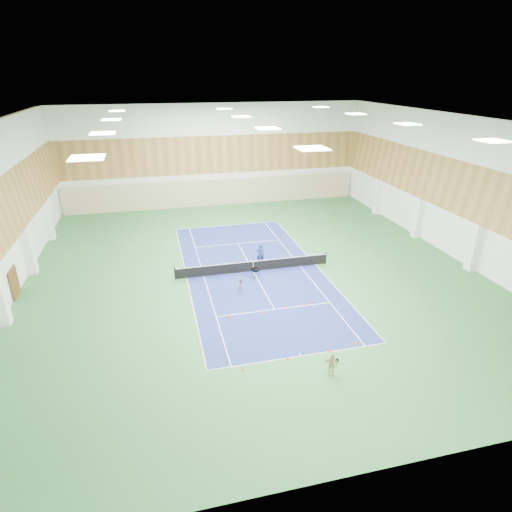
# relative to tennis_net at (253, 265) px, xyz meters

# --- Properties ---
(ground) EXTENTS (40.00, 40.00, 0.00)m
(ground) POSITION_rel_tennis_net_xyz_m (0.00, 0.00, -0.55)
(ground) COLOR #2D6936
(ground) RESTS_ON ground
(room_shell) EXTENTS (36.00, 40.00, 12.00)m
(room_shell) POSITION_rel_tennis_net_xyz_m (0.00, 0.00, 5.45)
(room_shell) COLOR white
(room_shell) RESTS_ON ground
(wood_cladding) EXTENTS (36.00, 40.00, 8.00)m
(wood_cladding) POSITION_rel_tennis_net_xyz_m (0.00, 0.00, 7.45)
(wood_cladding) COLOR #A5783D
(wood_cladding) RESTS_ON room_shell
(ceiling_light_grid) EXTENTS (21.40, 25.40, 0.06)m
(ceiling_light_grid) POSITION_rel_tennis_net_xyz_m (0.00, 0.00, 11.37)
(ceiling_light_grid) COLOR white
(ceiling_light_grid) RESTS_ON room_shell
(court_surface) EXTENTS (10.97, 23.77, 0.01)m
(court_surface) POSITION_rel_tennis_net_xyz_m (0.00, 0.00, -0.55)
(court_surface) COLOR navy
(court_surface) RESTS_ON ground
(tennis_balls_scatter) EXTENTS (10.57, 22.77, 0.07)m
(tennis_balls_scatter) POSITION_rel_tennis_net_xyz_m (0.00, 0.00, -0.50)
(tennis_balls_scatter) COLOR #B2D123
(tennis_balls_scatter) RESTS_ON ground
(tennis_net) EXTENTS (12.80, 0.10, 1.10)m
(tennis_net) POSITION_rel_tennis_net_xyz_m (0.00, 0.00, 0.00)
(tennis_net) COLOR black
(tennis_net) RESTS_ON ground
(back_curtain) EXTENTS (35.40, 0.16, 3.20)m
(back_curtain) POSITION_rel_tennis_net_xyz_m (0.00, 19.75, 1.05)
(back_curtain) COLOR #C6B793
(back_curtain) RESTS_ON ground
(door_left_b) EXTENTS (0.08, 1.80, 2.20)m
(door_left_b) POSITION_rel_tennis_net_xyz_m (-17.92, 0.00, 0.55)
(door_left_b) COLOR #593319
(door_left_b) RESTS_ON ground
(coach) EXTENTS (0.70, 0.47, 1.91)m
(coach) POSITION_rel_tennis_net_xyz_m (0.91, 1.24, 0.40)
(coach) COLOR navy
(coach) RESTS_ON ground
(child_court) EXTENTS (0.52, 0.41, 1.07)m
(child_court) POSITION_rel_tennis_net_xyz_m (-1.70, -3.19, -0.01)
(child_court) COLOR gray
(child_court) RESTS_ON ground
(child_apron) EXTENTS (0.85, 0.59, 1.34)m
(child_apron) POSITION_rel_tennis_net_xyz_m (1.05, -13.81, 0.12)
(child_apron) COLOR tan
(child_apron) RESTS_ON ground
(ball_cart) EXTENTS (0.63, 0.63, 0.83)m
(ball_cart) POSITION_rel_tennis_net_xyz_m (-0.11, -1.16, -0.13)
(ball_cart) COLOR black
(ball_cart) RESTS_ON ground
(cone_svc_a) EXTENTS (0.21, 0.21, 0.23)m
(cone_svc_a) POSITION_rel_tennis_net_xyz_m (-3.29, -6.76, -0.44)
(cone_svc_a) COLOR #D7440B
(cone_svc_a) RESTS_ON ground
(cone_svc_b) EXTENTS (0.20, 0.20, 0.22)m
(cone_svc_b) POSITION_rel_tennis_net_xyz_m (-0.94, -6.69, -0.44)
(cone_svc_b) COLOR orange
(cone_svc_b) RESTS_ON ground
(cone_svc_c) EXTENTS (0.19, 0.19, 0.21)m
(cone_svc_c) POSITION_rel_tennis_net_xyz_m (0.85, -6.30, -0.44)
(cone_svc_c) COLOR #FC650D
(cone_svc_c) RESTS_ON ground
(cone_svc_d) EXTENTS (0.17, 0.17, 0.19)m
(cone_svc_d) POSITION_rel_tennis_net_xyz_m (2.94, -6.12, -0.45)
(cone_svc_d) COLOR #DC470B
(cone_svc_d) RESTS_ON ground
(cone_base_a) EXTENTS (0.19, 0.19, 0.21)m
(cone_base_a) POSITION_rel_tennis_net_xyz_m (-3.55, -12.35, -0.44)
(cone_base_a) COLOR orange
(cone_base_a) RESTS_ON ground
(cone_base_b) EXTENTS (0.18, 0.18, 0.20)m
(cone_base_b) POSITION_rel_tennis_net_xyz_m (-0.83, -12.00, -0.45)
(cone_base_b) COLOR #DE580B
(cone_base_b) RESTS_ON ground
(cone_base_c) EXTENTS (0.21, 0.21, 0.23)m
(cone_base_c) POSITION_rel_tennis_net_xyz_m (1.83, -11.81, -0.43)
(cone_base_c) COLOR #E9470C
(cone_base_c) RESTS_ON ground
(cone_base_d) EXTENTS (0.21, 0.21, 0.23)m
(cone_base_d) POSITION_rel_tennis_net_xyz_m (3.67, -11.51, -0.43)
(cone_base_d) COLOR orange
(cone_base_d) RESTS_ON ground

